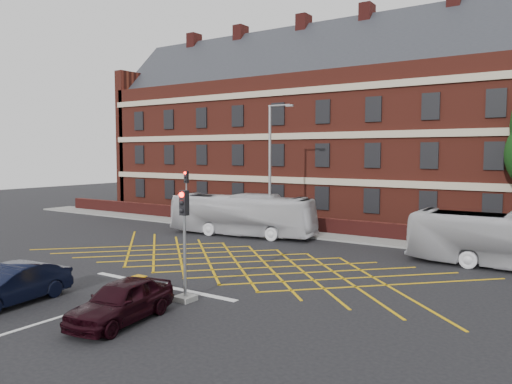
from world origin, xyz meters
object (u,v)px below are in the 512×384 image
Objects in this scene: bus_left at (242,215)px; street_lamp at (271,193)px; traffic_light_far at (187,203)px; direction_signs at (178,205)px; car_navy at (12,285)px; car_maroon at (121,301)px; utility_cabinet at (139,288)px; traffic_light_near at (185,256)px.

bus_left is 2.67m from street_lamp.
traffic_light_far reaches higher than direction_signs.
car_navy is 5.05m from car_maroon.
traffic_light_far is at bearing -33.52° from direction_signs.
street_lamp is 15.43m from utility_cabinet.
car_maroon is 2.48m from utility_cabinet.
car_maroon is 22.43m from traffic_light_far.
direction_signs is (-10.76, 2.66, -1.65)m from street_lamp.
traffic_light_far is 1.94× the size of direction_signs.
street_lamp is at bearing -88.26° from bus_left.
car_navy is at bearing -90.83° from street_lamp.
car_maroon is 17.70m from street_lamp.
bus_left is at bearing 117.26° from traffic_light_near.
bus_left is 2.43× the size of car_maroon.
traffic_light_far is at bearing 106.99° from car_navy.
utility_cabinet is (3.61, 3.03, -0.27)m from car_navy.
street_lamp is at bearing 102.71° from utility_cabinet.
car_maroon is (6.82, -16.56, -0.71)m from bus_left.
traffic_light_near is 4.50× the size of utility_cabinet.
traffic_light_near is at bearing 78.16° from car_maroon.
traffic_light_far is at bearing 117.75° from car_maroon.
utility_cabinet is at bearing -149.16° from traffic_light_near.
car_navy is at bearing -177.45° from car_maroon.
bus_left is 4.69× the size of direction_signs.
street_lamp reaches higher than utility_cabinet.
utility_cabinet is at bearing 33.56° from car_navy.
street_lamp is (2.12, 0.35, 1.59)m from bus_left.
street_lamp is (0.26, 17.87, 2.29)m from car_navy.
traffic_light_near is (0.18, 2.98, 1.04)m from car_maroon.
bus_left is at bearing -170.50° from street_lamp.
bus_left is at bearing 89.60° from car_navy.
traffic_light_far is (-13.40, 15.11, 0.00)m from traffic_light_near.
traffic_light_near is 20.20m from traffic_light_far.
car_maroon is at bearing -74.47° from street_lamp.
direction_signs is (-15.64, 16.59, -0.39)m from traffic_light_near.
bus_left is 17.63m from car_navy.
traffic_light_far is at bearing 68.79° from bus_left.
traffic_light_far is 19.98m from utility_cabinet.
traffic_light_near is at bearing 30.84° from utility_cabinet.
bus_left reaches higher than utility_cabinet.
utility_cabinet is (-1.35, 2.07, -0.25)m from car_maroon.
car_maroon is at bearing -56.83° from utility_cabinet.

